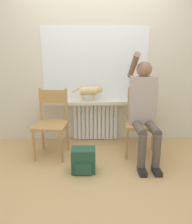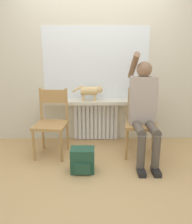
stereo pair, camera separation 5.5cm
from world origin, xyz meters
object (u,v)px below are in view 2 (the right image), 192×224
at_px(backpack, 83,160).
at_px(person, 144,107).
at_px(chair_right, 141,122).
at_px(cat, 91,91).
at_px(chair_left, 51,122).

bearing_deg(backpack, person, 25.38).
bearing_deg(backpack, chair_right, 31.82).
xyz_separation_m(chair_right, person, (-0.01, -0.12, 0.25)).
xyz_separation_m(chair_right, cat, (-0.71, 0.40, 0.37)).
bearing_deg(chair_left, chair_right, 6.23).
height_order(chair_right, cat, cat).
bearing_deg(chair_right, chair_left, -169.23).
bearing_deg(cat, person, -36.31).
height_order(chair_left, chair_right, same).
distance_m(chair_right, person, 0.27).
height_order(chair_left, backpack, chair_left).
bearing_deg(chair_right, person, -82.61).
bearing_deg(person, chair_right, 86.59).
distance_m(chair_right, cat, 0.90).
bearing_deg(person, chair_left, 174.46).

